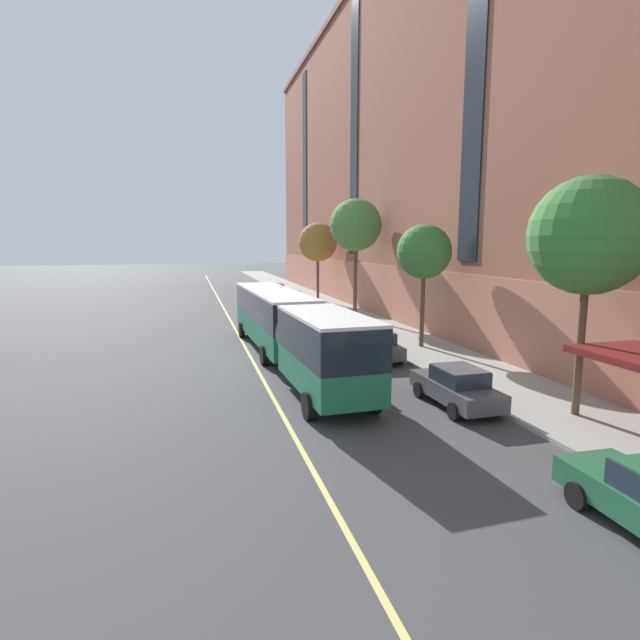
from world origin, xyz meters
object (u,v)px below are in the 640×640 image
street_tree_near_corner (589,236)px  fire_hydrant (461,375)px  city_bus (288,325)px  parked_car_silver_1 (291,298)px  parked_car_silver_7 (305,306)px  street_tree_far_downtown (318,242)px  street_tree_mid_block (424,252)px  street_tree_far_uptown (356,225)px  parked_car_silver_4 (332,320)px  parked_car_navy_3 (275,291)px  parked_car_darkgray_0 (375,345)px  parked_car_darkgray_2 (457,387)px

street_tree_near_corner → fire_hydrant: size_ratio=11.45×
city_bus → parked_car_silver_1: bearing=78.3°
parked_car_silver_7 → street_tree_far_downtown: street_tree_far_downtown is taller
street_tree_mid_block → street_tree_far_uptown: size_ratio=0.74×
street_tree_near_corner → street_tree_mid_block: 12.22m
city_bus → parked_car_silver_4: (4.88, 8.78, -1.24)m
parked_car_navy_3 → parked_car_silver_7: (0.14, -14.55, -0.00)m
parked_car_silver_1 → parked_car_navy_3: (-0.10, 8.29, 0.00)m
street_tree_mid_block → street_tree_far_uptown: (0.00, 12.20, 1.93)m
parked_car_navy_3 → street_tree_far_uptown: (3.56, -17.86, 6.78)m
parked_car_darkgray_0 → parked_car_navy_3: same height
parked_car_navy_3 → street_tree_far_uptown: street_tree_far_uptown is taller
street_tree_mid_block → street_tree_far_uptown: 12.35m
city_bus → parked_car_silver_7: city_bus is taller
parked_car_navy_3 → street_tree_far_downtown: (3.56, -5.66, 5.45)m
parked_car_darkgray_2 → street_tree_far_downtown: (3.45, 34.41, 5.45)m
parked_car_silver_4 → street_tree_near_corner: size_ratio=0.54×
parked_car_navy_3 → street_tree_far_uptown: size_ratio=0.48×
street_tree_far_downtown → fire_hydrant: size_ratio=11.27×
parked_car_darkgray_0 → street_tree_far_downtown: street_tree_far_downtown is taller
street_tree_near_corner → street_tree_far_downtown: 36.59m
parked_car_silver_1 → parked_car_darkgray_0: bearing=-90.3°
street_tree_mid_block → parked_car_silver_7: bearing=102.4°
city_bus → parked_car_darkgray_0: city_bus is taller
parked_car_darkgray_0 → parked_car_silver_7: 17.37m
parked_car_silver_1 → street_tree_far_downtown: (3.47, 2.63, 5.45)m
parked_car_darkgray_0 → parked_car_silver_1: 23.63m
parked_car_darkgray_0 → parked_car_silver_1: (0.14, 23.62, 0.00)m
parked_car_darkgray_0 → street_tree_mid_block: bearing=27.3°
street_tree_near_corner → parked_car_silver_1: bearing=95.8°
parked_car_silver_1 → parked_car_silver_7: size_ratio=1.08×
parked_car_silver_4 → street_tree_far_downtown: street_tree_far_downtown is taller
fire_hydrant → street_tree_near_corner: bearing=-68.1°
city_bus → street_tree_mid_block: bearing=10.9°
parked_car_darkgray_2 → parked_car_silver_7: same height
street_tree_near_corner → street_tree_mid_block: street_tree_near_corner is taller
parked_car_darkgray_2 → parked_car_silver_7: 25.52m
city_bus → street_tree_near_corner: street_tree_near_corner is taller
city_bus → street_tree_near_corner: (8.30, -10.60, 4.34)m
street_tree_far_downtown → parked_car_silver_1: bearing=-142.9°
parked_car_silver_7 → street_tree_near_corner: (3.42, -27.71, 5.59)m
city_bus → parked_car_silver_4: 10.13m
street_tree_far_uptown → street_tree_far_downtown: size_ratio=1.17×
parked_car_navy_3 → parked_car_silver_7: bearing=-89.4°
city_bus → parked_car_darkgray_0: (4.69, -0.26, -1.24)m
parked_car_darkgray_0 → parked_car_darkgray_2: (0.16, -8.15, -0.00)m
street_tree_mid_block → parked_car_darkgray_0: bearing=-152.7°
street_tree_far_uptown → street_tree_mid_block: bearing=-90.0°
city_bus → street_tree_far_downtown: street_tree_far_downtown is taller
city_bus → parked_car_navy_3: city_bus is taller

